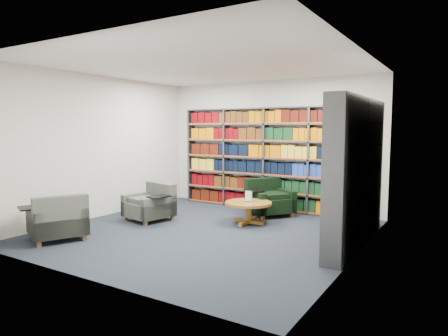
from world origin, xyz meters
The scene contains 7 objects.
room_shell centered at (0.00, 0.00, 1.40)m, with size 5.02×5.02×2.82m.
bookshelf_back centered at (0.00, 2.34, 1.10)m, with size 4.00×0.28×2.20m.
bookshelf_right centered at (2.34, 0.60, 1.10)m, with size 0.28×2.50×2.20m.
chair_teal_left centered at (-1.41, 0.24, 0.28)m, with size 0.98×0.90×0.70m.
chair_green_right centered at (0.30, 1.84, 0.29)m, with size 1.12×1.13×0.73m.
chair_teal_front centered at (-1.73, -1.61, 0.30)m, with size 1.07×1.09×0.74m.
coffee_table centered at (0.33, 0.93, 0.33)m, with size 0.86×0.86×0.61m.
Camera 1 is at (3.75, -5.52, 1.76)m, focal length 32.00 mm.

